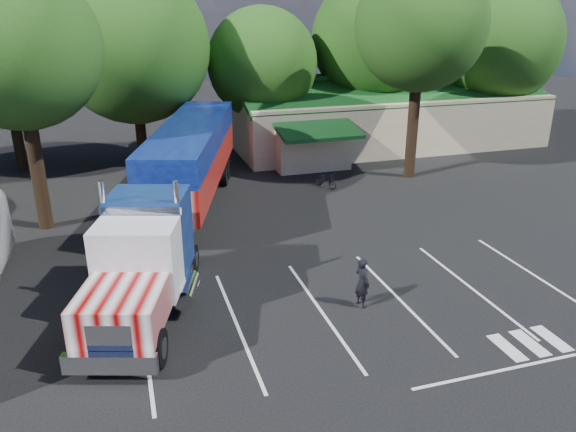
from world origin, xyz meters
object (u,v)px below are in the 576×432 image
object	(u,v)px
silver_sedan	(381,148)
bicycle	(326,180)
woman	(362,282)
semi_truck	(182,175)

from	to	relation	value
silver_sedan	bicycle	bearing A→B (deg)	126.49
woman	bicycle	xyz separation A→B (m)	(3.90, 14.00, -0.50)
silver_sedan	woman	bearing A→B (deg)	147.55
semi_truck	bicycle	bearing A→B (deg)	41.04
semi_truck	bicycle	world-z (taller)	semi_truck
semi_truck	bicycle	distance (m)	10.29
silver_sedan	semi_truck	bearing A→B (deg)	117.11
semi_truck	silver_sedan	xyz separation A→B (m)	(15.69, 9.69, -2.10)
semi_truck	bicycle	size ratio (longest dim) A/B	12.85
bicycle	semi_truck	bearing A→B (deg)	-178.85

